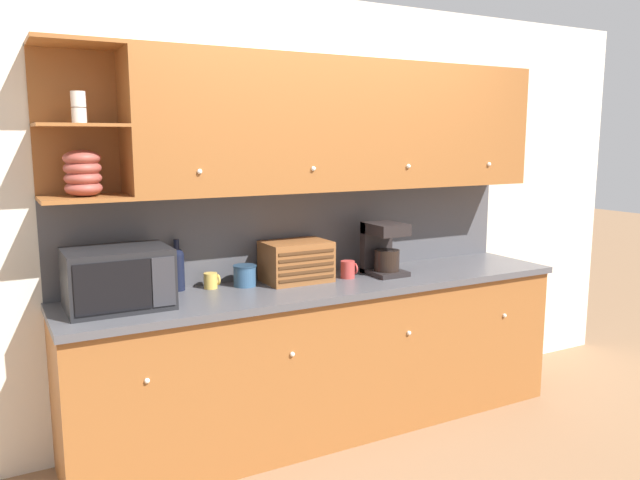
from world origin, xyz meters
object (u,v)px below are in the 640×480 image
Objects in this scene: storage_canister at (245,276)px; coffee_maker at (383,248)px; wine_bottle at (177,267)px; bread_box at (296,261)px; mug at (348,269)px; mug_blue_second at (211,281)px; microwave at (118,278)px.

coffee_maker is at bearing -7.10° from storage_canister.
storage_canister is at bearing -12.86° from wine_bottle.
bread_box reaches higher than storage_canister.
mug_blue_second is at bearing 169.99° from mug.
bread_box reaches higher than mug.
mug_blue_second is 0.65× the size of storage_canister.
wine_bottle is 1.27m from coffee_maker.
mug_blue_second is 0.83m from mug.
wine_bottle is at bearing 169.29° from mug.
storage_canister reaches higher than mug_blue_second.
microwave reaches higher than storage_canister.
mug reaches higher than mug_blue_second.
storage_canister is (0.73, 0.14, -0.09)m from microwave.
microwave reaches higher than mug.
mug is (0.63, -0.11, -0.01)m from storage_canister.
wine_bottle is 0.69m from bread_box.
microwave is 0.43m from wine_bottle.
microwave is at bearing -169.15° from storage_canister.
wine_bottle is at bearing 170.38° from bread_box.
mug_blue_second is (0.18, -0.04, -0.09)m from wine_bottle.
coffee_maker is (1.07, -0.15, 0.12)m from mug_blue_second.
storage_canister is at bearing 170.56° from mug.
microwave reaches higher than mug_blue_second.
wine_bottle reaches higher than mug.
bread_box is 0.57m from coffee_maker.
mug is at bearing -10.71° from wine_bottle.
mug_blue_second is 0.23× the size of bread_box.
wine_bottle is 2.74× the size of mug.
storage_canister is 0.64m from mug.
microwave is 3.69× the size of storage_canister.
microwave is 0.75m from storage_canister.
coffee_maker is (0.25, -0.00, 0.11)m from mug.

